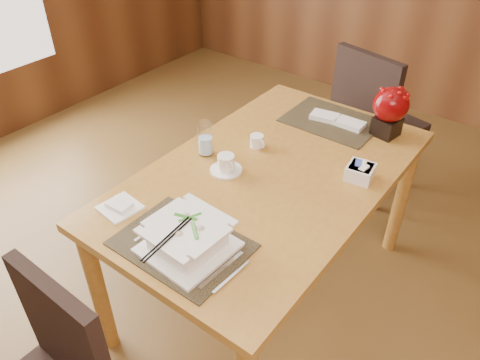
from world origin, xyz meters
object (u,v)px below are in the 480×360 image
Objects in this scene: soup_setting at (187,238)px; water_glass at (205,139)px; dining_table at (269,190)px; creamer_jug at (257,141)px; far_chair at (372,117)px; bread_plate at (120,208)px; sugar_caddy at (360,172)px; coffee_cup at (226,164)px; berry_decor at (390,109)px.

water_glass reaches higher than soup_setting.
creamer_jug is (-0.16, 0.13, 0.13)m from dining_table.
dining_table is 0.57m from soup_setting.
dining_table is at bearing 9.72° from water_glass.
far_chair is (0.18, 0.95, -0.23)m from creamer_jug.
creamer_jug is (-0.20, 0.69, -0.03)m from soup_setting.
far_chair reaches higher than dining_table.
water_glass is 0.24m from creamer_jug.
soup_setting is 2.12× the size of bread_plate.
sugar_caddy is (0.32, 0.19, 0.13)m from dining_table.
coffee_cup is 0.24m from creamer_jug.
berry_decor is (-0.06, 0.40, 0.11)m from sugar_caddy.
water_glass is 0.65× the size of berry_decor.
water_glass is at bearing -159.05° from sugar_caddy.
bread_plate reaches higher than dining_table.
soup_setting is 3.70× the size of creamer_jug.
water_glass is (-0.16, 0.05, 0.04)m from coffee_cup.
water_glass is 1.22m from far_chair.
dining_table is 18.84× the size of creamer_jug.
creamer_jug is 1.00m from far_chair.
coffee_cup is 0.88× the size of water_glass.
creamer_jug is at bearing 92.22° from coffee_cup.
water_glass reaches higher than dining_table.
dining_table is 10.89× the size of coffee_cup.
coffee_cup is (-0.16, -0.10, 0.13)m from dining_table.
water_glass is at bearing 87.67° from far_chair.
far_chair is at bearing 109.13° from sugar_caddy.
coffee_cup is at bearing -148.37° from sugar_caddy.
coffee_cup is 1.23m from far_chair.
berry_decor reaches higher than dining_table.
berry_decor reaches higher than water_glass.
dining_table is at bearing -114.09° from berry_decor.
bread_plate is 0.14× the size of far_chair.
far_chair is at bearing 94.08° from soup_setting.
far_chair is at bearing 89.44° from dining_table.
soup_setting reaches higher than creamer_jug.
water_glass reaches higher than sugar_caddy.
berry_decor is (0.42, 0.69, 0.10)m from coffee_cup.
far_chair is (-0.31, 0.90, -0.24)m from sugar_caddy.
soup_setting is 0.49m from coffee_cup.
sugar_caddy is 0.42m from berry_decor.
sugar_caddy is (0.29, 0.74, -0.02)m from soup_setting.
berry_decor is (0.58, 0.64, 0.06)m from water_glass.
far_chair is (0.32, 1.14, -0.28)m from water_glass.
dining_table is at bearing 96.77° from soup_setting.
dining_table is 14.14× the size of sugar_caddy.
berry_decor reaches higher than creamer_jug.
far_chair is (-0.02, 1.64, -0.26)m from soup_setting.
far_chair is at bearing 96.16° from creamer_jug.
water_glass is 1.48× the size of sugar_caddy.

